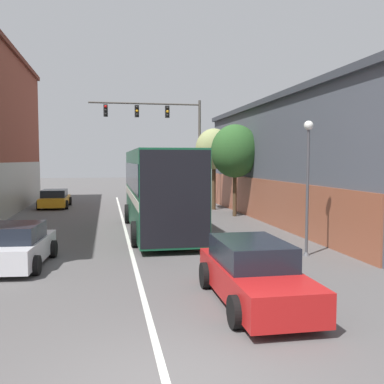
# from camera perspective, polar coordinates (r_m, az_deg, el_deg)

# --- Properties ---
(lane_center_line) EXTENTS (0.14, 40.30, 0.01)m
(lane_center_line) POSITION_cam_1_polar(r_m,az_deg,el_deg) (20.75, -8.33, -5.24)
(lane_center_line) COLOR silver
(lane_center_line) RESTS_ON ground_plane
(building_right_storefront) EXTENTS (10.33, 22.52, 6.61)m
(building_right_storefront) POSITION_cam_1_polar(r_m,az_deg,el_deg) (26.78, 19.00, 4.04)
(building_right_storefront) COLOR #4C515B
(building_right_storefront) RESTS_ON ground_plane
(bus) EXTENTS (2.90, 10.70, 3.77)m
(bus) POSITION_cam_1_polar(r_m,az_deg,el_deg) (20.74, -4.26, 0.64)
(bus) COLOR #145133
(bus) RESTS_ON ground_plane
(hatchback_foreground) EXTENTS (1.97, 4.68, 1.44)m
(hatchback_foreground) POSITION_cam_1_polar(r_m,az_deg,el_deg) (10.81, 7.81, -10.21)
(hatchback_foreground) COLOR red
(hatchback_foreground) RESTS_ON ground_plane
(parked_car_left_near) EXTENTS (2.07, 4.39, 1.27)m
(parked_car_left_near) POSITION_cam_1_polar(r_m,az_deg,el_deg) (33.07, -17.03, -0.84)
(parked_car_left_near) COLOR orange
(parked_car_left_near) RESTS_ON ground_plane
(parked_car_left_mid) EXTENTS (2.35, 4.07, 1.36)m
(parked_car_left_mid) POSITION_cam_1_polar(r_m,az_deg,el_deg) (15.25, -21.70, -6.42)
(parked_car_left_mid) COLOR silver
(parked_car_left_mid) RESTS_ON ground_plane
(traffic_signal_gantry) EXTENTS (7.59, 0.36, 7.44)m
(traffic_signal_gantry) POSITION_cam_1_polar(r_m,az_deg,el_deg) (30.93, -3.35, 8.03)
(traffic_signal_gantry) COLOR #514C47
(traffic_signal_gantry) RESTS_ON ground_plane
(street_lamp) EXTENTS (0.32, 0.32, 4.70)m
(street_lamp) POSITION_cam_1_polar(r_m,az_deg,el_deg) (16.07, 14.48, 1.82)
(street_lamp) COLOR #47474C
(street_lamp) RESTS_ON ground_plane
(street_tree_near) EXTENTS (2.86, 2.57, 5.45)m
(street_tree_near) POSITION_cam_1_polar(r_m,az_deg,el_deg) (26.73, 5.48, 5.17)
(street_tree_near) COLOR #4C3823
(street_tree_near) RESTS_ON ground_plane
(street_tree_far) EXTENTS (2.48, 2.24, 5.46)m
(street_tree_far) POSITION_cam_1_polar(r_m,az_deg,el_deg) (30.28, 2.80, 5.42)
(street_tree_far) COLOR #4C3823
(street_tree_far) RESTS_ON ground_plane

